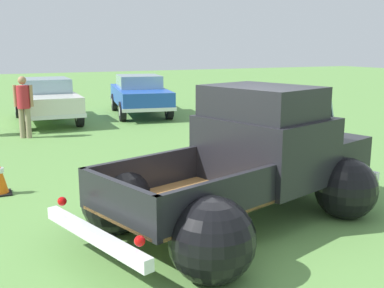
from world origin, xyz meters
TOP-DOWN VIEW (x-y plane):
  - ground_plane at (0.00, 0.00)m, footprint 80.00×80.00m
  - vintage_pickup_truck at (0.37, 0.11)m, footprint 4.97×3.72m
  - show_car_1 at (-0.93, 10.56)m, footprint 2.01×4.39m
  - show_car_2 at (2.41, 10.79)m, footprint 2.56×4.56m
  - spectator_0 at (-1.91, 7.91)m, footprint 0.52×0.45m
  - lane_cone_1 at (2.91, 1.01)m, footprint 0.36×0.36m

SIDE VIEW (x-z plane):
  - ground_plane at x=0.00m, z-range 0.00..0.00m
  - lane_cone_1 at x=2.91m, z-range 0.00..0.63m
  - vintage_pickup_truck at x=0.37m, z-range -0.22..1.74m
  - show_car_2 at x=2.41m, z-range 0.07..1.50m
  - show_car_1 at x=-0.93m, z-range 0.07..1.50m
  - spectator_0 at x=-1.91m, z-range 0.12..1.80m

